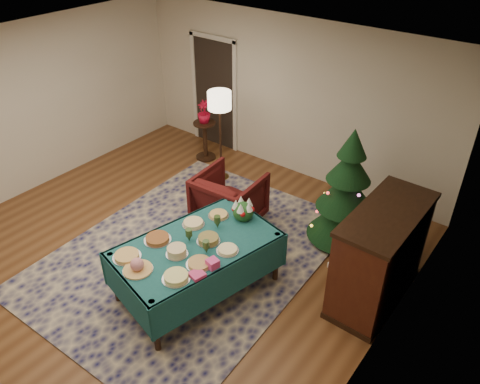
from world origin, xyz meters
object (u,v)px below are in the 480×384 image
Objects in this scene: gift_box at (213,263)px; potted_plant at (204,117)px; side_table at (205,141)px; christmas_tree at (346,193)px; buffet_table at (197,253)px; piano at (380,256)px; floor_lamp at (220,106)px; armchair at (229,196)px.

gift_box is 3.91m from potted_plant.
christmas_tree is (3.17, -0.66, 0.44)m from side_table.
potted_plant is (0.00, 0.00, 0.49)m from side_table.
piano is at bearing 35.46° from buffet_table.
floor_lamp is 1.28m from side_table.
side_table is 0.41× the size of christmas_tree.
floor_lamp reaches higher than buffet_table.
buffet_table is at bearing 110.01° from armchair.
buffet_table is 2.20m from piano.
gift_box is at bearing -47.36° from side_table.
piano is at bearing -19.39° from potted_plant.
side_table is at bearing 129.60° from buffet_table.
christmas_tree is at bearing 138.21° from piano.
floor_lamp is at bearing 123.49° from buffet_table.
floor_lamp is at bearing 162.75° from piano.
armchair is at bearing -157.61° from christmas_tree.
side_table is (-0.70, 0.38, -1.00)m from floor_lamp.
christmas_tree reaches higher than side_table.
potted_plant is at bearing 129.60° from buffet_table.
christmas_tree reaches higher than gift_box.
potted_plant is at bearing 151.24° from floor_lamp.
buffet_table is 2.86m from floor_lamp.
christmas_tree reaches higher than floor_lamp.
buffet_table is 2.36× the size of armchair.
christmas_tree is at bearing -161.20° from armchair.
christmas_tree is 1.15m from piano.
gift_box is at bearing -23.95° from buffet_table.
buffet_table is 1.53m from armchair.
side_table is 3.27m from christmas_tree.
gift_box is 0.17× the size of side_table.
armchair is at bearing -38.74° from potted_plant.
gift_box is 1.92m from armchair.
gift_box is at bearing -47.36° from potted_plant.
christmas_tree is at bearing 65.06° from buffet_table.
buffet_table is 1.44× the size of piano.
armchair is 2.08m from side_table.
gift_box is at bearing 119.58° from armchair.
buffet_table is at bearing -114.94° from christmas_tree.
gift_box is 0.29× the size of potted_plant.
piano reaches higher than gift_box.
potted_plant is 3.24m from christmas_tree.
potted_plant is at bearing 168.28° from christmas_tree.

